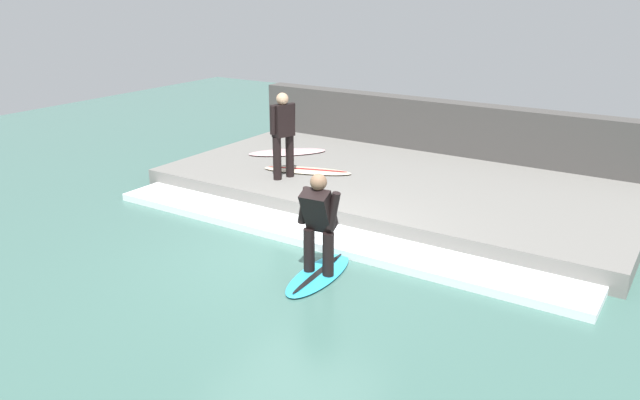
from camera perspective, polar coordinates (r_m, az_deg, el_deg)
name	(u,v)px	position (r m, az deg, el deg)	size (l,w,h in m)	color
ground_plane	(293,257)	(9.60, -2.47, -5.21)	(28.00, 28.00, 0.00)	#426B60
concrete_ledge	(394,187)	(12.33, 6.82, 1.20)	(4.40, 9.01, 0.36)	slate
back_wall	(444,134)	(14.35, 11.27, 5.90)	(0.50, 9.46, 1.50)	#474442
wave_foam_crest	(322,236)	(10.20, 0.16, -3.29)	(0.90, 8.56, 0.13)	white
surfboard_riding	(319,274)	(8.98, -0.12, -6.81)	(1.65, 0.69, 0.07)	#2DADD1
surfer_riding	(319,219)	(8.64, -0.13, -1.77)	(0.49, 0.67, 1.47)	black
surfer_waiting_near	(283,131)	(11.99, -3.41, 6.32)	(0.55, 0.37, 1.67)	black
surfboard_waiting_near	(307,171)	(12.59, -1.16, 2.71)	(1.03, 1.87, 0.07)	beige
surfboard_spare	(287,152)	(14.00, -2.99, 4.40)	(1.64, 1.64, 0.06)	beige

